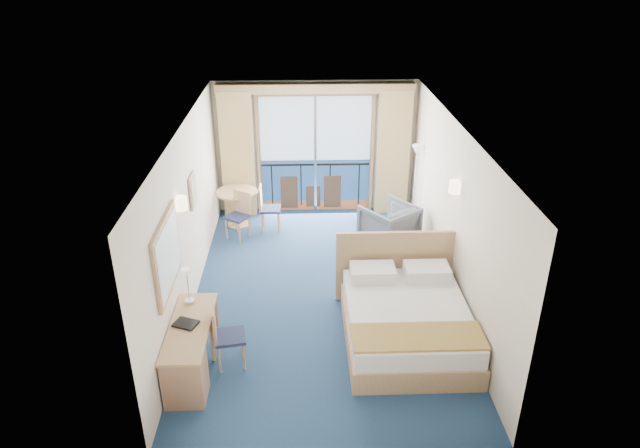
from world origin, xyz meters
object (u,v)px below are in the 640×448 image
Objects in this scene: armchair at (389,225)px; table_chair_b at (240,212)px; bed at (406,318)px; table_chair_a at (266,206)px; nightstand at (431,274)px; round_table at (237,200)px; desk at (186,366)px; desk_chair at (223,333)px; floor_lamp at (416,166)px.

armchair is 2.80m from table_chair_b.
table_chair_a is (-2.11, 3.54, 0.18)m from bed.
round_table is (-3.32, 2.48, 0.27)m from nightstand.
round_table is (0.18, 4.74, 0.16)m from desk.
table_chair_a is (-2.75, 2.28, 0.23)m from nightstand.
armchair is 0.96× the size of desk_chair.
bed is 2.46× the size of table_chair_a.
armchair is at bearing 23.38° from table_chair_b.
armchair is at bearing -127.52° from floor_lamp.
nightstand is at bearing -69.31° from desk_chair.
nightstand is at bearing -36.83° from round_table.
round_table is at bearing 125.64° from bed.
nightstand is 0.63× the size of table_chair_b.
table_chair_b is (-2.76, 0.45, 0.10)m from armchair.
round_table is at bearing 87.79° from desk.
bed reaches higher than armchair.
desk is at bearing -60.92° from table_chair_b.
desk_chair is (-2.47, -0.49, 0.19)m from bed.
table_chair_b reaches higher than round_table.
nightstand is 0.37× the size of desk.
round_table is at bearing 70.19° from table_chair_a.
armchair is (-0.47, 1.55, 0.12)m from nightstand.
desk_chair is 3.76m from table_chair_b.
desk is at bearing -147.22° from nightstand.
table_chair_b is at bearing 86.40° from desk.
floor_lamp is at bearing -163.78° from armchair.
table_chair_b is at bearing 119.81° from table_chair_a.
bed is 2.52m from desk_chair.
armchair is 0.98× the size of table_chair_a.
round_table is at bearing -5.87° from desk_chair.
table_chair_a reaches higher than desk.
bed is at bearing -18.75° from table_chair_b.
bed is 4.61m from round_table.
desk is 0.65m from desk_chair.
floor_lamp is at bearing 37.92° from table_chair_b.
round_table is 0.49m from table_chair_b.
table_chair_b is (0.27, 4.25, 0.11)m from desk.
desk is at bearing -128.39° from floor_lamp.
desk_chair is at bearing -87.04° from round_table.
armchair is (0.16, 2.81, 0.07)m from bed.
table_chair_a reaches higher than nightstand.
armchair is at bearing -47.35° from desk_chair.
table_chair_a is (-2.28, 0.73, 0.11)m from armchair.
floor_lamp reaches higher than table_chair_a.
table_chair_b is (0.09, -0.48, -0.05)m from round_table.
bed is 2.42× the size of desk_chair.
nightstand is (0.63, 1.26, -0.05)m from bed.
desk is 4.74m from round_table.
bed is 2.81m from armchair.
table_chair_a is at bearing -179.39° from floor_lamp.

